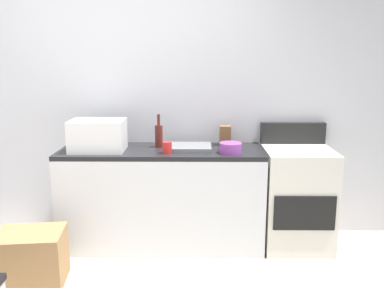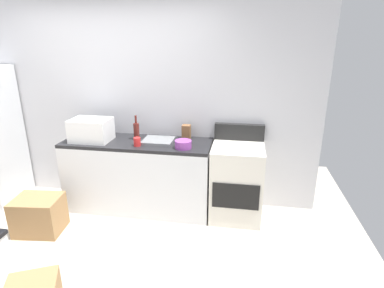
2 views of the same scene
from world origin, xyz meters
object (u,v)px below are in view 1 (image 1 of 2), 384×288
(wine_bottle, at_px, (159,135))
(cardboard_box_medium, at_px, (31,258))
(microwave, at_px, (98,135))
(mixing_bowl, at_px, (231,148))
(knife_block, at_px, (225,135))
(stove_oven, at_px, (296,196))
(coffee_mug, at_px, (167,148))

(wine_bottle, bearing_deg, cardboard_box_medium, -139.53)
(microwave, height_order, mixing_bowl, microwave)
(knife_block, bearing_deg, stove_oven, -15.08)
(knife_block, relative_size, cardboard_box_medium, 0.36)
(microwave, xyz_separation_m, knife_block, (1.12, 0.24, -0.05))
(cardboard_box_medium, bearing_deg, microwave, 57.72)
(wine_bottle, bearing_deg, knife_block, 9.07)
(stove_oven, bearing_deg, cardboard_box_medium, -161.93)
(knife_block, relative_size, mixing_bowl, 0.95)
(wine_bottle, relative_size, knife_block, 1.67)
(microwave, distance_m, knife_block, 1.15)
(knife_block, bearing_deg, microwave, -167.71)
(stove_oven, relative_size, cardboard_box_medium, 2.22)
(wine_bottle, xyz_separation_m, knife_block, (0.61, 0.10, -0.02))
(coffee_mug, distance_m, cardboard_box_medium, 1.36)
(wine_bottle, distance_m, coffee_mug, 0.27)
(microwave, xyz_separation_m, mixing_bowl, (1.15, -0.08, -0.09))
(stove_oven, xyz_separation_m, cardboard_box_medium, (-2.17, -0.71, -0.26))
(microwave, bearing_deg, mixing_bowl, -4.20)
(wine_bottle, distance_m, cardboard_box_medium, 1.45)
(wine_bottle, bearing_deg, microwave, -164.03)
(stove_oven, xyz_separation_m, wine_bottle, (-1.25, 0.08, 0.54))
(coffee_mug, bearing_deg, microwave, 170.71)
(stove_oven, height_order, knife_block, stove_oven)
(wine_bottle, xyz_separation_m, cardboard_box_medium, (-0.92, -0.78, -0.80))
(wine_bottle, height_order, cardboard_box_medium, wine_bottle)
(mixing_bowl, height_order, cardboard_box_medium, mixing_bowl)
(microwave, height_order, coffee_mug, microwave)
(stove_oven, relative_size, microwave, 2.39)
(wine_bottle, bearing_deg, stove_oven, -3.51)
(coffee_mug, height_order, mixing_bowl, coffee_mug)
(mixing_bowl, relative_size, cardboard_box_medium, 0.38)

